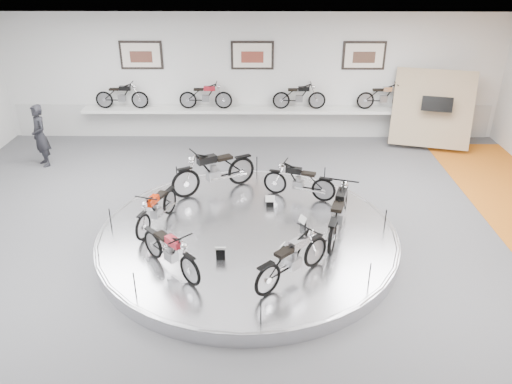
{
  "coord_description": "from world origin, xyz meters",
  "views": [
    {
      "loc": [
        0.27,
        -8.94,
        5.85
      ],
      "look_at": [
        0.18,
        0.6,
        1.08
      ],
      "focal_mm": 35.0,
      "sensor_mm": 36.0,
      "label": 1
    }
  ],
  "objects_px": {
    "bike_c": "(156,208)",
    "visitor": "(40,136)",
    "display_platform": "(248,237)",
    "bike_d": "(170,250)",
    "bike_e": "(293,258)",
    "bike_f": "(339,212)",
    "bike_b": "(214,170)",
    "bike_a": "(299,181)",
    "shelf": "(252,110)"
  },
  "relations": [
    {
      "from": "shelf",
      "to": "visitor",
      "type": "distance_m",
      "value": 6.45
    },
    {
      "from": "display_platform",
      "to": "bike_d",
      "type": "bearing_deg",
      "value": -133.67
    },
    {
      "from": "bike_a",
      "to": "bike_e",
      "type": "distance_m",
      "value": 3.34
    },
    {
      "from": "bike_d",
      "to": "visitor",
      "type": "height_order",
      "value": "visitor"
    },
    {
      "from": "bike_c",
      "to": "visitor",
      "type": "relative_size",
      "value": 0.82
    },
    {
      "from": "bike_b",
      "to": "bike_f",
      "type": "relative_size",
      "value": 1.03
    },
    {
      "from": "bike_b",
      "to": "bike_f",
      "type": "bearing_deg",
      "value": 112.95
    },
    {
      "from": "bike_a",
      "to": "bike_f",
      "type": "height_order",
      "value": "bike_f"
    },
    {
      "from": "bike_b",
      "to": "bike_d",
      "type": "distance_m",
      "value": 3.45
    },
    {
      "from": "bike_f",
      "to": "visitor",
      "type": "distance_m",
      "value": 9.08
    },
    {
      "from": "shelf",
      "to": "bike_f",
      "type": "relative_size",
      "value": 5.96
    },
    {
      "from": "bike_f",
      "to": "bike_d",
      "type": "bearing_deg",
      "value": 128.98
    },
    {
      "from": "shelf",
      "to": "visitor",
      "type": "relative_size",
      "value": 6.08
    },
    {
      "from": "bike_c",
      "to": "bike_e",
      "type": "relative_size",
      "value": 0.93
    },
    {
      "from": "bike_c",
      "to": "bike_d",
      "type": "distance_m",
      "value": 1.76
    },
    {
      "from": "display_platform",
      "to": "bike_e",
      "type": "bearing_deg",
      "value": -63.54
    },
    {
      "from": "bike_a",
      "to": "bike_b",
      "type": "distance_m",
      "value": 2.11
    },
    {
      "from": "display_platform",
      "to": "bike_c",
      "type": "xyz_separation_m",
      "value": [
        -1.97,
        0.2,
        0.59
      ]
    },
    {
      "from": "bike_e",
      "to": "bike_b",
      "type": "bearing_deg",
      "value": 71.18
    },
    {
      "from": "bike_a",
      "to": "bike_b",
      "type": "relative_size",
      "value": 0.8
    },
    {
      "from": "bike_b",
      "to": "bike_c",
      "type": "distance_m",
      "value": 2.06
    },
    {
      "from": "bike_a",
      "to": "bike_e",
      "type": "height_order",
      "value": "bike_e"
    },
    {
      "from": "display_platform",
      "to": "visitor",
      "type": "relative_size",
      "value": 3.53
    },
    {
      "from": "display_platform",
      "to": "bike_f",
      "type": "bearing_deg",
      "value": -4.02
    },
    {
      "from": "bike_e",
      "to": "visitor",
      "type": "distance_m",
      "value": 9.12
    },
    {
      "from": "shelf",
      "to": "bike_f",
      "type": "bearing_deg",
      "value": -73.72
    },
    {
      "from": "bike_c",
      "to": "bike_d",
      "type": "xyz_separation_m",
      "value": [
        0.57,
        -1.66,
        0.01
      ]
    },
    {
      "from": "bike_c",
      "to": "bike_f",
      "type": "relative_size",
      "value": 0.81
    },
    {
      "from": "bike_e",
      "to": "bike_f",
      "type": "bearing_deg",
      "value": 12.69
    },
    {
      "from": "bike_a",
      "to": "bike_d",
      "type": "xyz_separation_m",
      "value": [
        -2.6,
        -3.06,
        -0.0
      ]
    },
    {
      "from": "bike_e",
      "to": "shelf",
      "type": "bearing_deg",
      "value": 51.94
    },
    {
      "from": "shelf",
      "to": "visitor",
      "type": "xyz_separation_m",
      "value": [
        -6.06,
        -2.19,
        -0.09
      ]
    },
    {
      "from": "display_platform",
      "to": "bike_d",
      "type": "distance_m",
      "value": 2.11
    },
    {
      "from": "bike_a",
      "to": "bike_e",
      "type": "xyz_separation_m",
      "value": [
        -0.34,
        -3.32,
        0.02
      ]
    },
    {
      "from": "shelf",
      "to": "bike_c",
      "type": "height_order",
      "value": "bike_c"
    },
    {
      "from": "bike_e",
      "to": "bike_c",
      "type": "bearing_deg",
      "value": 101.62
    },
    {
      "from": "bike_e",
      "to": "bike_f",
      "type": "xyz_separation_m",
      "value": [
        1.05,
        1.6,
        0.07
      ]
    },
    {
      "from": "bike_b",
      "to": "bike_e",
      "type": "relative_size",
      "value": 1.19
    },
    {
      "from": "bike_e",
      "to": "display_platform",
      "type": "bearing_deg",
      "value": 72.34
    },
    {
      "from": "bike_b",
      "to": "bike_d",
      "type": "xyz_separation_m",
      "value": [
        -0.53,
        -3.4,
        -0.12
      ]
    },
    {
      "from": "bike_a",
      "to": "bike_c",
      "type": "relative_size",
      "value": 1.02
    },
    {
      "from": "bike_c",
      "to": "bike_b",
      "type": "bearing_deg",
      "value": 165.54
    },
    {
      "from": "display_platform",
      "to": "bike_c",
      "type": "relative_size",
      "value": 4.28
    },
    {
      "from": "bike_f",
      "to": "display_platform",
      "type": "bearing_deg",
      "value": 103.04
    },
    {
      "from": "display_platform",
      "to": "bike_f",
      "type": "height_order",
      "value": "bike_f"
    },
    {
      "from": "bike_f",
      "to": "bike_a",
      "type": "bearing_deg",
      "value": 39.28
    },
    {
      "from": "visitor",
      "to": "bike_e",
      "type": "bearing_deg",
      "value": 7.41
    },
    {
      "from": "shelf",
      "to": "bike_e",
      "type": "bearing_deg",
      "value": -83.95
    },
    {
      "from": "bike_b",
      "to": "bike_f",
      "type": "distance_m",
      "value": 3.47
    },
    {
      "from": "bike_a",
      "to": "visitor",
      "type": "xyz_separation_m",
      "value": [
        -7.27,
        2.61,
        0.16
      ]
    }
  ]
}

